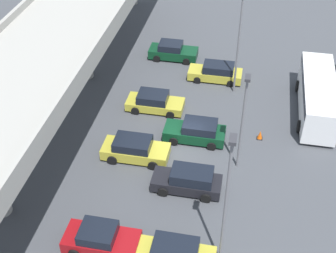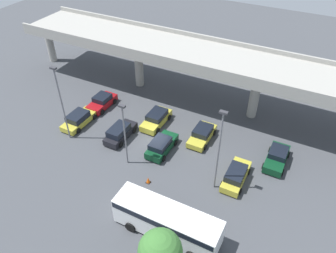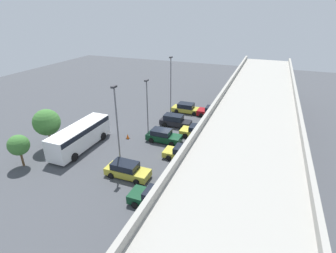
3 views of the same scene
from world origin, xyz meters
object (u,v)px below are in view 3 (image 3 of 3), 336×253
object	(u,v)px
lamp_post_mid_lot	(171,81)
tree_front_centre	(19,145)
parked_car_0	(187,108)
parked_car_7	(211,112)
parked_car_3	(163,136)
parked_car_5	(127,170)
parked_car_6	(155,199)
parked_car_4	(184,153)
lamp_post_near_aisle	(117,122)
shuttle_bus	(80,135)
traffic_cone	(128,136)
lamp_post_by_overpass	(147,101)
tree_front_left	(47,122)
parked_car_2	(198,132)
parked_car_1	(175,121)

from	to	relation	value
lamp_post_mid_lot	tree_front_centre	distance (m)	23.41
parked_car_0	parked_car_7	distance (m)	4.23
parked_car_3	lamp_post_mid_lot	size ratio (longest dim) A/B	0.50
parked_car_0	parked_car_7	bearing A→B (deg)	-3.51
parked_car_5	parked_car_7	distance (m)	19.83
parked_car_6	lamp_post_mid_lot	size ratio (longest dim) A/B	0.50
parked_car_4	tree_front_centre	xyz separation A→B (m)	(7.81, -15.98, 1.86)
parked_car_7	lamp_post_near_aisle	distance (m)	19.32
shuttle_bus	lamp_post_near_aisle	bearing A→B (deg)	-104.66
parked_car_0	parked_car_4	size ratio (longest dim) A/B	1.07
parked_car_0	traffic_cone	size ratio (longest dim) A/B	6.99
parked_car_4	tree_front_centre	size ratio (longest dim) A/B	1.24
lamp_post_mid_lot	parked_car_6	bearing A→B (deg)	17.34
parked_car_7	lamp_post_by_overpass	size ratio (longest dim) A/B	0.59
parked_car_5	tree_front_centre	size ratio (longest dim) A/B	1.26
lamp_post_by_overpass	parked_car_3	bearing A→B (deg)	55.02
parked_car_5	lamp_post_near_aisle	world-z (taller)	lamp_post_near_aisle
parked_car_3	tree_front_left	distance (m)	14.25
parked_car_2	tree_front_centre	size ratio (longest dim) A/B	1.28
parked_car_3	lamp_post_by_overpass	bearing A→B (deg)	145.02
lamp_post_near_aisle	tree_front_left	size ratio (longest dim) A/B	1.81
parked_car_5	tree_front_centre	distance (m)	12.02
parked_car_4	tree_front_left	size ratio (longest dim) A/B	0.92
parked_car_3	parked_car_0	bearing A→B (deg)	91.64
tree_front_centre	shuttle_bus	bearing A→B (deg)	149.79
parked_car_5	parked_car_6	xyz separation A→B (m)	(2.98, 4.44, -0.01)
parked_car_6	tree_front_centre	size ratio (longest dim) A/B	1.22
tree_front_centre	traffic_cone	size ratio (longest dim) A/B	5.27
parked_car_6	shuttle_bus	xyz separation A→B (m)	(-6.27, -12.75, 0.99)
lamp_post_mid_lot	tree_front_centre	world-z (taller)	lamp_post_mid_lot
parked_car_7	traffic_cone	xyz separation A→B (m)	(11.81, -8.59, -0.41)
parked_car_4	parked_car_7	bearing A→B (deg)	-90.28
parked_car_0	tree_front_left	xyz separation A→B (m)	(17.62, -12.04, 2.67)
lamp_post_by_overpass	tree_front_left	bearing A→B (deg)	-45.76
parked_car_6	lamp_post_by_overpass	world-z (taller)	lamp_post_by_overpass
parked_car_0	lamp_post_by_overpass	size ratio (longest dim) A/B	0.67
parked_car_6	parked_car_7	world-z (taller)	parked_car_7
lamp_post_near_aisle	parked_car_0	bearing A→B (deg)	173.95
parked_car_1	lamp_post_by_overpass	world-z (taller)	lamp_post_by_overpass
parked_car_7	lamp_post_by_overpass	distance (m)	11.68
parked_car_0	parked_car_3	size ratio (longest dim) A/B	1.09
parked_car_0	parked_car_6	bearing A→B (deg)	-79.34
parked_car_0	lamp_post_mid_lot	size ratio (longest dim) A/B	0.54
parked_car_3	parked_car_6	size ratio (longest dim) A/B	1.00
parked_car_2	lamp_post_near_aisle	xyz separation A→B (m)	(9.80, -6.17, 4.45)
parked_car_1	parked_car_6	distance (m)	17.25
parked_car_1	lamp_post_mid_lot	size ratio (longest dim) A/B	0.50
parked_car_7	shuttle_bus	distance (m)	20.50
parked_car_3	lamp_post_near_aisle	bearing A→B (deg)	-107.68
parked_car_1	parked_car_5	xyz separation A→B (m)	(13.75, -0.25, -0.06)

